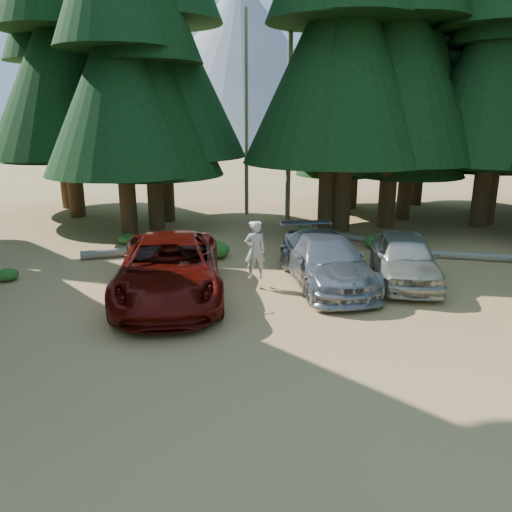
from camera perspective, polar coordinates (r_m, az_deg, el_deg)
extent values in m
plane|color=#AC8149|center=(11.47, 7.73, -10.95)|extent=(160.00, 160.00, 0.00)
cylinder|color=#666152|center=(24.70, 3.85, 17.96)|extent=(0.24, 0.24, 12.00)
cylinder|color=#666152|center=(26.04, -1.13, 15.69)|extent=(0.20, 0.20, 10.00)
cone|color=gray|center=(95.45, -1.80, 21.40)|extent=(44.00, 44.00, 28.00)
cone|color=gray|center=(105.30, -6.49, 18.63)|extent=(36.00, 36.00, 20.00)
imported|color=#5D0D07|center=(14.54, -9.88, -1.40)|extent=(3.33, 6.48, 1.75)
imported|color=#94969C|center=(15.64, 8.01, -0.47)|extent=(2.75, 5.51, 1.54)
imported|color=#B3B09F|center=(16.41, 16.63, -0.19)|extent=(2.55, 4.78, 1.55)
imported|color=beige|center=(15.09, -0.11, 0.65)|extent=(0.71, 0.52, 1.78)
cylinder|color=white|center=(14.94, -0.12, 3.78)|extent=(0.36, 0.36, 0.03)
cylinder|color=#666152|center=(19.29, -12.59, 0.62)|extent=(4.56, 1.50, 0.33)
cylinder|color=#666152|center=(21.09, 12.27, 1.85)|extent=(2.52, 2.20, 0.26)
cylinder|color=#666152|center=(19.69, 21.74, 0.09)|extent=(4.35, 1.50, 0.28)
ellipsoid|color=#25631D|center=(19.72, -7.99, 1.73)|extent=(1.25, 1.25, 0.69)
ellipsoid|color=#25631D|center=(21.06, -14.42, 1.94)|extent=(0.79, 0.79, 0.43)
ellipsoid|color=#25631D|center=(18.48, -4.76, 0.74)|extent=(1.12, 1.12, 0.62)
ellipsoid|color=#25631D|center=(18.80, 7.07, 0.79)|extent=(0.95, 0.95, 0.52)
ellipsoid|color=#25631D|center=(20.67, 5.80, 2.38)|extent=(1.13, 1.13, 0.62)
ellipsoid|color=#25631D|center=(20.23, 13.71, 1.60)|extent=(1.02, 1.02, 0.56)
ellipsoid|color=#25631D|center=(17.82, -26.57, -1.93)|extent=(0.70, 0.70, 0.39)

